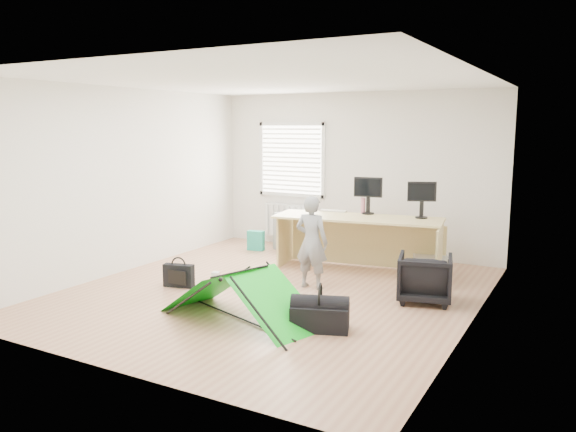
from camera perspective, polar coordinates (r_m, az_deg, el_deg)
The scene contains 18 objects.
ground at distance 7.40m, azimuth -1.51°, elevation -7.71°, with size 5.50×5.50×0.00m, color #AB795B.
back_wall at distance 9.59m, azimuth 6.80°, elevation 4.32°, with size 5.00×0.02×2.70m, color silver.
window at distance 10.05m, azimuth 0.35°, elevation 5.75°, with size 1.20×0.06×1.20m, color silver.
radiator at distance 10.14m, azimuth 0.24°, elevation -0.48°, with size 1.00×0.12×0.60m, color silver.
desk at distance 8.34m, azimuth 7.05°, elevation -2.91°, with size 2.43×0.77×0.83m, color tan.
filing_cabinet at distance 9.87m, azimuth 0.47°, elevation -1.51°, with size 0.41×0.55×0.64m, color gray.
monitor_left at distance 8.54m, azimuth 8.15°, elevation 1.57°, with size 0.43×0.09×0.41m, color black.
monitor_right at distance 8.29m, azimuth 13.43°, elevation 1.11°, with size 0.41×0.09×0.39m, color black.
keyboard at distance 8.75m, azimuth 4.64°, elevation 0.53°, with size 0.42×0.14×0.02m, color beige.
thermos at distance 8.59m, azimuth 7.63°, elevation 1.06°, with size 0.07×0.07×0.24m, color #B06271.
office_chair at distance 7.14m, azimuth 13.73°, elevation -6.15°, with size 0.63×0.65×0.59m, color black.
person at distance 7.45m, azimuth 2.42°, elevation -2.67°, with size 0.45×0.30×1.25m, color gray.
kite at distance 6.32m, azimuth -4.82°, elevation -8.09°, with size 1.80×0.79×0.56m, color #12C11D, non-canonical shape.
storage_crate at distance 8.49m, azimuth 14.31°, elevation -4.84°, with size 0.49×0.34×0.27m, color silver.
tote_bag at distance 9.79m, azimuth -3.28°, elevation -2.51°, with size 0.29×0.13×0.34m, color teal.
laptop_bag at distance 7.73m, azimuth -11.03°, elevation -5.96°, with size 0.41×0.12×0.31m, color black.
white_box at distance 8.08m, azimuth -7.37°, elevation -5.99°, with size 0.10×0.10×0.10m, color silver.
duffel_bag at distance 6.06m, azimuth 3.26°, elevation -10.27°, with size 0.61×0.31×0.27m, color black.
Camera 1 is at (3.58, -6.11, 2.15)m, focal length 35.00 mm.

